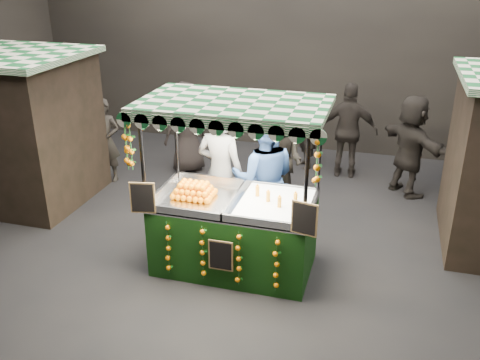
# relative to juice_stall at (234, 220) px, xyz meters

# --- Properties ---
(ground) EXTENTS (12.00, 12.00, 0.00)m
(ground) POSITION_rel_juice_stall_xyz_m (-0.15, 0.23, -0.75)
(ground) COLOR black
(ground) RESTS_ON ground
(market_hall) EXTENTS (12.10, 10.10, 5.05)m
(market_hall) POSITION_rel_juice_stall_xyz_m (-0.15, 0.23, 2.64)
(market_hall) COLOR black
(market_hall) RESTS_ON ground
(neighbour_stall_left) EXTENTS (3.00, 2.20, 2.60)m
(neighbour_stall_left) POSITION_rel_juice_stall_xyz_m (-4.55, 1.23, 0.56)
(neighbour_stall_left) COLOR black
(neighbour_stall_left) RESTS_ON ground
(juice_stall) EXTENTS (2.48, 1.46, 2.40)m
(juice_stall) POSITION_rel_juice_stall_xyz_m (0.00, 0.00, 0.00)
(juice_stall) COLOR black
(juice_stall) RESTS_ON ground
(vendor_grey) EXTENTS (0.81, 0.60, 2.05)m
(vendor_grey) POSITION_rel_juice_stall_xyz_m (-0.48, 0.90, 0.28)
(vendor_grey) COLOR slate
(vendor_grey) RESTS_ON ground
(vendor_blue) EXTENTS (1.11, 0.94, 2.02)m
(vendor_blue) POSITION_rel_juice_stall_xyz_m (0.19, 0.92, 0.26)
(vendor_blue) COLOR navy
(vendor_blue) RESTS_ON ground
(shopper_0) EXTENTS (0.63, 0.46, 1.61)m
(shopper_0) POSITION_rel_juice_stall_xyz_m (-3.26, 2.33, 0.06)
(shopper_0) COLOR #282521
(shopper_0) RESTS_ON ground
(shopper_1) EXTENTS (1.04, 0.93, 1.75)m
(shopper_1) POSITION_rel_juice_stall_xyz_m (0.20, 2.03, 0.13)
(shopper_1) COLOR black
(shopper_1) RESTS_ON ground
(shopper_2) EXTENTS (1.11, 0.48, 1.87)m
(shopper_2) POSITION_rel_juice_stall_xyz_m (1.17, 3.81, 0.19)
(shopper_2) COLOR black
(shopper_2) RESTS_ON ground
(shopper_4) EXTENTS (1.04, 1.03, 1.82)m
(shopper_4) POSITION_rel_juice_stall_xyz_m (-1.94, 3.20, 0.17)
(shopper_4) COLOR black
(shopper_4) RESTS_ON ground
(shopper_5) EXTENTS (1.53, 1.65, 1.85)m
(shopper_5) POSITION_rel_juice_stall_xyz_m (2.31, 3.28, 0.18)
(shopper_5) COLOR #282420
(shopper_5) RESTS_ON ground
(shopper_6) EXTENTS (0.59, 0.66, 1.51)m
(shopper_6) POSITION_rel_juice_stall_xyz_m (0.33, 4.07, 0.01)
(shopper_6) COLOR black
(shopper_6) RESTS_ON ground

